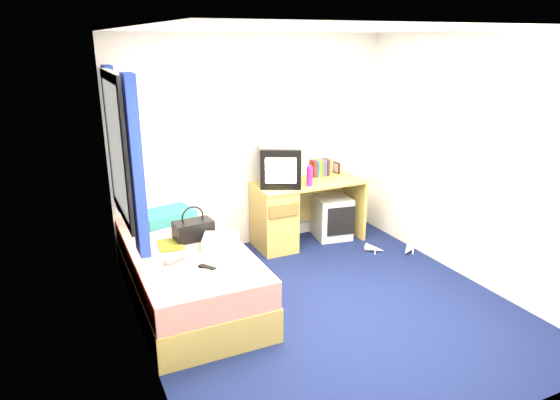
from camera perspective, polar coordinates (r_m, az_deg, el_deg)
name	(u,v)px	position (r m, az deg, el deg)	size (l,w,h in m)	color
ground	(326,306)	(4.68, 5.30, -11.99)	(3.40, 3.40, 0.00)	#0C1438
room_shell	(331,151)	(4.15, 5.87, 5.63)	(3.40, 3.40, 3.40)	white
bed	(188,274)	(4.72, -10.46, -8.28)	(1.01, 2.00, 0.54)	tan
pillow	(166,216)	(5.24, -12.86, -1.81)	(0.53, 0.34, 0.12)	#164E95
desk	(287,213)	(5.79, 0.80, -1.45)	(1.30, 0.55, 0.75)	tan
storage_cube	(332,217)	(6.12, 5.97, -1.98)	(0.41, 0.41, 0.51)	silver
crt_tv	(281,166)	(5.60, 0.12, 3.91)	(0.58, 0.57, 0.44)	black
vcr	(281,142)	(5.54, 0.12, 6.60)	(0.46, 0.33, 0.09)	silver
book_row	(321,168)	(6.04, 4.68, 3.71)	(0.24, 0.13, 0.20)	maroon
picture_frame	(337,168)	(6.18, 6.48, 3.69)	(0.02, 0.12, 0.14)	black
pink_water_bottle	(310,177)	(5.60, 3.42, 2.66)	(0.07, 0.07, 0.21)	#DC1F86
aerosol_can	(294,175)	(5.77, 1.61, 2.89)	(0.05, 0.05, 0.16)	silver
handbag	(193,229)	(4.73, -9.87, -3.34)	(0.37, 0.23, 0.33)	black
towel	(221,242)	(4.53, -6.75, -4.75)	(0.32, 0.26, 0.11)	white
magazine	(171,245)	(4.65, -12.38, -5.04)	(0.21, 0.28, 0.01)	yellow
water_bottle	(176,257)	(4.32, -11.84, -6.42)	(0.07, 0.07, 0.20)	silver
colour_swatch_fan	(213,270)	(4.11, -7.64, -7.94)	(0.22, 0.06, 0.01)	orange
remote_control	(208,268)	(4.15, -8.29, -7.65)	(0.05, 0.16, 0.02)	black
window_assembly	(122,151)	(4.50, -17.65, 5.41)	(0.11, 1.42, 1.40)	silver
white_heels	(391,250)	(5.85, 12.59, -5.56)	(0.52, 0.41, 0.09)	white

